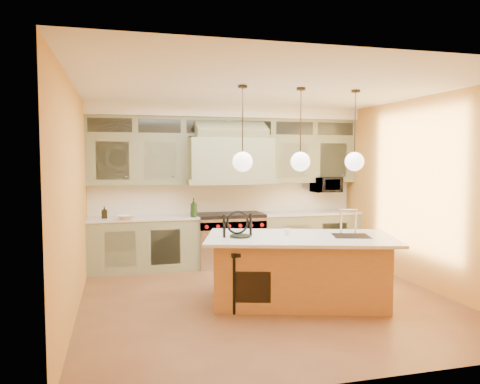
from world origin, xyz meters
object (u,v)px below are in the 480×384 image
object	(u,v)px
counter_stool	(242,253)
kitchen_island	(300,268)
range	(230,239)
microwave	(326,185)

from	to	relation	value
counter_stool	kitchen_island	bearing A→B (deg)	-5.51
range	kitchen_island	bearing A→B (deg)	-80.42
kitchen_island	microwave	xyz separation A→B (m)	(1.55, 2.50, 0.98)
microwave	range	bearing A→B (deg)	-176.88
range	microwave	distance (m)	2.18
range	counter_stool	bearing A→B (deg)	-99.78
kitchen_island	microwave	size ratio (longest dim) A/B	5.09
kitchen_island	microwave	bearing A→B (deg)	75.27
counter_stool	microwave	bearing A→B (deg)	40.41
range	microwave	xyz separation A→B (m)	(1.95, 0.11, 0.96)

